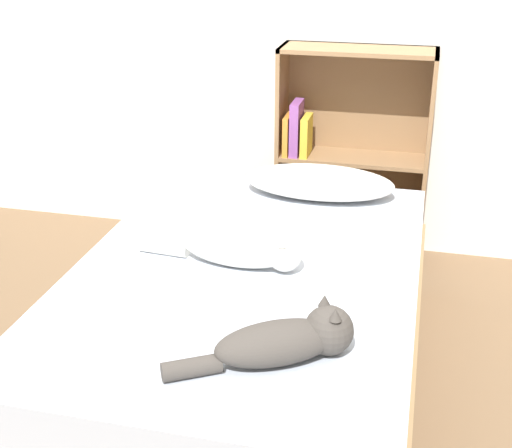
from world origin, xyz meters
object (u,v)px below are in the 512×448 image
at_px(cat_light, 239,247).
at_px(cat_dark, 289,340).
at_px(pillow, 319,182).
at_px(bed, 247,330).
at_px(bookshelf, 349,152).

height_order(cat_light, cat_dark, cat_dark).
bearing_deg(pillow, bed, -100.86).
bearing_deg(bookshelf, pillow, -96.73).
relative_size(bed, cat_light, 3.01).
xyz_separation_m(cat_light, bookshelf, (0.23, 1.26, -0.04)).
distance_m(bed, cat_light, 0.33).
distance_m(pillow, bookshelf, 0.54).
distance_m(bed, cat_dark, 0.65).
distance_m(pillow, cat_light, 0.74).
bearing_deg(bed, pillow, 79.14).
bearing_deg(cat_light, cat_dark, -57.01).
bearing_deg(bed, cat_dark, -63.94).
bearing_deg(pillow, bookshelf, 83.27).
xyz_separation_m(pillow, cat_dark, (0.11, -1.23, -0.00)).
distance_m(cat_light, bookshelf, 1.28).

